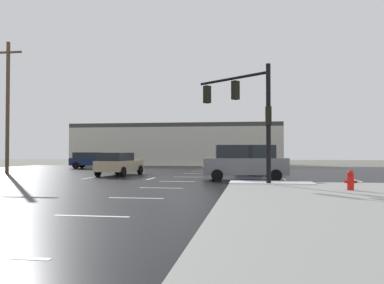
% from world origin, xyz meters
% --- Properties ---
extents(ground_plane, '(120.00, 120.00, 0.00)m').
position_xyz_m(ground_plane, '(0.00, 0.00, 0.00)').
color(ground_plane, slate).
extents(road_asphalt, '(44.00, 44.00, 0.02)m').
position_xyz_m(road_asphalt, '(0.00, 0.00, 0.01)').
color(road_asphalt, black).
rests_on(road_asphalt, ground_plane).
extents(snow_strip_curbside, '(4.00, 1.60, 0.06)m').
position_xyz_m(snow_strip_curbside, '(5.00, -4.00, 0.17)').
color(snow_strip_curbside, white).
rests_on(snow_strip_curbside, sidewalk_corner).
extents(lane_markings, '(36.15, 36.15, 0.01)m').
position_xyz_m(lane_markings, '(1.20, -1.38, 0.02)').
color(lane_markings, silver).
rests_on(lane_markings, road_asphalt).
extents(traffic_signal_mast, '(3.72, 3.10, 5.69)m').
position_xyz_m(traffic_signal_mast, '(3.87, -3.82, 3.94)').
color(traffic_signal_mast, black).
rests_on(traffic_signal_mast, sidewalk_corner).
extents(fire_hydrant, '(0.48, 0.26, 0.79)m').
position_xyz_m(fire_hydrant, '(7.94, -7.11, 0.54)').
color(fire_hydrant, red).
rests_on(fire_hydrant, sidewalk_corner).
extents(strip_building_background, '(25.84, 8.00, 5.13)m').
position_xyz_m(strip_building_background, '(-5.18, 26.60, 2.56)').
color(strip_building_background, beige).
rests_on(strip_building_background, ground_plane).
extents(sedan_navy, '(4.66, 2.36, 1.58)m').
position_xyz_m(sedan_navy, '(-11.41, 13.76, 0.85)').
color(sedan_navy, '#141E47').
rests_on(sedan_navy, road_asphalt).
extents(suv_grey, '(5.00, 2.62, 2.03)m').
position_xyz_m(suv_grey, '(3.67, -0.29, 1.09)').
color(suv_grey, slate).
rests_on(suv_grey, road_asphalt).
extents(sedan_tan, '(2.37, 4.66, 1.58)m').
position_xyz_m(sedan_tan, '(-5.04, 2.97, 0.85)').
color(sedan_tan, tan).
rests_on(sedan_tan, road_asphalt).
extents(sedan_blue, '(2.21, 4.61, 1.58)m').
position_xyz_m(sedan_blue, '(3.99, 6.27, 0.85)').
color(sedan_blue, navy).
rests_on(sedan_blue, road_asphalt).
extents(utility_pole_far, '(2.20, 0.28, 10.15)m').
position_xyz_m(utility_pole_far, '(-14.49, 4.53, 5.29)').
color(utility_pole_far, brown).
rests_on(utility_pole_far, ground_plane).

